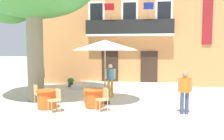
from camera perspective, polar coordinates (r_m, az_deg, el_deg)
ground_plane at (r=11.02m, az=-0.73°, el=-7.72°), size 120.00×120.00×0.00m
building_facade at (r=17.68m, az=4.69°, el=9.34°), size 13.00×5.09×7.50m
entrance_step_platform at (r=14.80m, az=3.93°, el=-3.91°), size 6.78×2.08×0.25m
cafe_table_near_tree at (r=10.12m, az=-15.57°, el=-6.80°), size 0.86×0.86×0.76m
cafe_chair_near_tree_0 at (r=9.44m, az=-13.46°, el=-6.76°), size 0.57×0.57×0.91m
cafe_chair_near_tree_1 at (r=10.75m, az=-17.47°, el=-5.40°), size 0.57×0.57×0.91m
cafe_table_middle at (r=9.96m, az=-4.44°, el=-6.82°), size 0.86×0.86×0.76m
cafe_chair_middle_0 at (r=9.30m, az=-2.08°, el=-6.80°), size 0.56×0.56×0.91m
cafe_chair_middle_1 at (r=10.61m, az=-6.11°, el=-5.33°), size 0.55×0.55×0.91m
cafe_umbrella at (r=10.45m, az=-1.73°, el=6.01°), size 2.90×2.90×2.85m
ground_planter_left at (r=15.51m, az=-10.01°, el=-2.82°), size 0.43×0.43×0.58m
pedestrian_near_entrance at (r=11.97m, az=-0.41°, el=-2.06°), size 0.53×0.40×1.68m
pedestrian_mid_plaza at (r=9.24m, az=17.23°, el=-4.69°), size 0.53×0.38×1.62m
pedestrian_by_tree at (r=13.41m, az=-17.00°, el=-1.61°), size 0.53×0.34×1.64m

